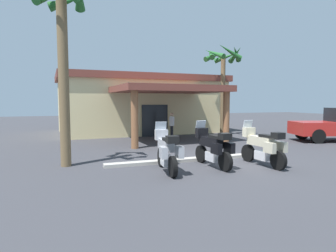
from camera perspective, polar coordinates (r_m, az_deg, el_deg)
name	(u,v)px	position (r m, az deg, el deg)	size (l,w,h in m)	color
ground_plane	(224,162)	(11.42, 10.97, -6.98)	(80.00, 80.00, 0.00)	#38383D
motel_building	(141,104)	(22.24, -5.32, 4.43)	(12.37, 11.94, 4.22)	beige
motorcycle_silver	(167,151)	(9.57, -0.24, -4.94)	(0.74, 2.21, 1.61)	black
motorcycle_black	(213,147)	(10.41, 8.88, -4.19)	(0.73, 2.21, 1.61)	black
motorcycle_cream	(263,147)	(11.02, 18.24, -3.88)	(0.73, 2.21, 1.61)	black
pedestrian	(172,124)	(18.01, 0.75, 0.45)	(0.32, 0.52, 1.63)	black
palm_tree_roadside	(62,40)	(11.09, -20.14, 15.69)	(1.84, 1.97, 6.54)	brown
palm_tree_near_portico	(224,65)	(20.23, 10.90, 11.81)	(2.65, 2.71, 6.08)	brown
curb_strip	(198,159)	(11.56, 5.95, -6.46)	(7.37, 0.36, 0.12)	#ADA89E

